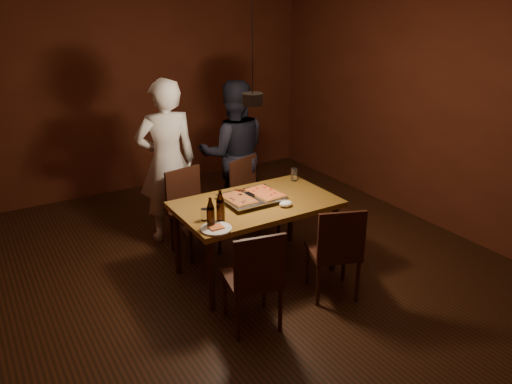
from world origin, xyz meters
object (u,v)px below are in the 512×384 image
beer_bottle_a (211,213)px  beer_bottle_b (220,206)px  chair_far_left (189,203)px  plate_slice (216,229)px  dining_table (256,209)px  chair_near_left (255,272)px  pendant_lamp (253,98)px  diner_white (167,162)px  chair_near_right (337,245)px  pizza_tray (252,199)px  diner_dark (234,153)px  chair_far_right (250,191)px

beer_bottle_a → beer_bottle_b: (0.13, 0.07, 0.01)m
chair_far_left → plate_slice: 1.15m
chair_far_left → beer_bottle_b: (-0.13, -0.96, 0.35)m
dining_table → chair_near_left: 0.94m
dining_table → pendant_lamp: pendant_lamp is taller
chair_near_left → pendant_lamp: size_ratio=0.45×
diner_white → chair_near_right: bearing=119.2°
chair_far_left → beer_bottle_b: beer_bottle_b is taller
dining_table → diner_white: size_ratio=0.84×
pizza_tray → diner_dark: 1.22m
pizza_tray → diner_white: size_ratio=0.31×
pizza_tray → beer_bottle_a: beer_bottle_a is taller
dining_table → diner_white: bearing=110.2°
diner_white → diner_dark: (0.84, 0.03, -0.05)m
pizza_tray → diner_white: diner_white is taller
chair_far_left → diner_white: diner_white is taller
beer_bottle_b → pendant_lamp: (0.38, 0.10, 0.87)m
beer_bottle_b → diner_dark: 1.65m
chair_near_left → diner_white: (0.06, 1.94, 0.36)m
chair_far_right → chair_near_right: 1.51m
beer_bottle_a → pendant_lamp: 1.03m
chair_far_right → plate_slice: (-0.97, -1.08, 0.22)m
beer_bottle_b → plate_slice: bearing=-130.2°
dining_table → pendant_lamp: 1.09m
chair_near_right → diner_dark: size_ratio=0.32×
chair_near_left → pendant_lamp: 1.46m
beer_bottle_a → plate_slice: beer_bottle_a is taller
chair_far_right → diner_white: 0.97m
chair_near_left → pendant_lamp: (0.39, 0.69, 1.22)m
beer_bottle_b → chair_near_right: bearing=-33.6°
pendant_lamp → plate_slice: bearing=-154.5°
dining_table → chair_far_left: chair_far_left is taller
dining_table → chair_far_left: bearing=115.0°
chair_far_left → pizza_tray: size_ratio=0.88×
plate_slice → chair_far_right: bearing=48.0°
chair_near_right → pendant_lamp: size_ratio=0.49×
chair_near_right → plate_slice: 1.07m
pendant_lamp → chair_far_left: bearing=106.7°
chair_near_left → chair_far_left: bearing=96.6°
chair_far_right → diner_dark: size_ratio=0.32×
chair_near_right → beer_bottle_a: bearing=174.3°
pendant_lamp → diner_white: bearing=104.6°
chair_far_left → diner_white: size_ratio=0.27×
diner_white → pendant_lamp: pendant_lamp is taller
pizza_tray → plate_slice: size_ratio=2.09×
chair_near_left → pizza_tray: size_ratio=0.90×
chair_near_right → beer_bottle_a: size_ratio=2.06×
chair_far_right → plate_slice: chair_far_right is taller
dining_table → chair_near_right: 0.86m
chair_far_left → plate_slice: chair_far_left is taller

